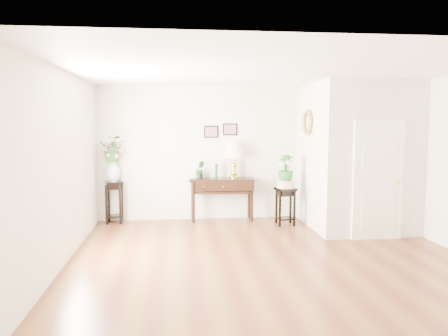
{
  "coord_description": "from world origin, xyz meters",
  "views": [
    {
      "loc": [
        -1.4,
        -6.4,
        2.05
      ],
      "look_at": [
        -0.54,
        1.3,
        1.24
      ],
      "focal_mm": 35.0,
      "sensor_mm": 36.0,
      "label": 1
    }
  ],
  "objects": [
    {
      "name": "art_print_right",
      "position": [
        -0.25,
        2.73,
        1.9
      ],
      "size": [
        0.3,
        0.02,
        0.25
      ],
      "primitive_type": "cube",
      "color": "black",
      "rests_on": "wall_back"
    },
    {
      "name": "ceiling",
      "position": [
        0.0,
        0.0,
        2.8
      ],
      "size": [
        6.0,
        5.5,
        0.02
      ],
      "primitive_type": "cube",
      "color": "white",
      "rests_on": "ground"
    },
    {
      "name": "wall_left",
      "position": [
        -3.0,
        0.0,
        1.4
      ],
      "size": [
        0.02,
        5.5,
        2.8
      ],
      "primitive_type": "cube",
      "color": "beige",
      "rests_on": "ground"
    },
    {
      "name": "partition",
      "position": [
        2.1,
        1.77,
        1.4
      ],
      "size": [
        1.8,
        1.95,
        2.8
      ],
      "primitive_type": "cube",
      "color": "beige",
      "rests_on": "floor"
    },
    {
      "name": "plant_stand_a",
      "position": [
        -2.65,
        2.57,
        0.43
      ],
      "size": [
        0.41,
        0.41,
        0.85
      ],
      "primitive_type": "cube",
      "rotation": [
        0.0,
        0.0,
        0.28
      ],
      "color": "black",
      "rests_on": "floor"
    },
    {
      "name": "narcissus",
      "position": [
        0.78,
        2.01,
        1.14
      ],
      "size": [
        0.38,
        0.38,
        0.54
      ],
      "primitive_type": "imported",
      "rotation": [
        0.0,
        0.0,
        -0.3
      ],
      "color": "#1F5B1A",
      "rests_on": "ceramic_bowl"
    },
    {
      "name": "console_table",
      "position": [
        -0.44,
        2.57,
        0.44
      ],
      "size": [
        1.37,
        0.57,
        0.89
      ],
      "primitive_type": "cube",
      "rotation": [
        0.0,
        0.0,
        -0.1
      ],
      "color": "black",
      "rests_on": "floor"
    },
    {
      "name": "door",
      "position": [
        2.1,
        0.78,
        1.05
      ],
      "size": [
        0.9,
        0.05,
        2.1
      ],
      "primitive_type": "cube",
      "color": "white",
      "rests_on": "floor"
    },
    {
      "name": "ceramic_bowl",
      "position": [
        0.78,
        2.01,
        0.83
      ],
      "size": [
        0.35,
        0.35,
        0.15
      ],
      "primitive_type": "cylinder",
      "rotation": [
        0.0,
        0.0,
        -0.05
      ],
      "color": "beige",
      "rests_on": "plant_stand_b"
    },
    {
      "name": "lily_arrangement",
      "position": [
        -2.65,
        2.57,
        1.52
      ],
      "size": [
        0.56,
        0.51,
        0.54
      ],
      "primitive_type": "imported",
      "rotation": [
        0.0,
        0.0,
        -0.2
      ],
      "color": "#1F5B1A",
      "rests_on": "porcelain_vase"
    },
    {
      "name": "wall_front",
      "position": [
        0.0,
        -2.75,
        1.4
      ],
      "size": [
        6.0,
        0.02,
        2.8
      ],
      "primitive_type": "cube",
      "color": "beige",
      "rests_on": "ground"
    },
    {
      "name": "plant_stand_b",
      "position": [
        0.78,
        2.01,
        0.37
      ],
      "size": [
        0.43,
        0.43,
        0.75
      ],
      "primitive_type": "cube",
      "rotation": [
        0.0,
        0.0,
        0.26
      ],
      "color": "black",
      "rests_on": "floor"
    },
    {
      "name": "green_vase",
      "position": [
        -0.56,
        2.57,
        1.06
      ],
      "size": [
        0.08,
        0.08,
        0.31
      ],
      "primitive_type": "cylinder",
      "rotation": [
        0.0,
        0.0,
        0.4
      ],
      "color": "#0A3B1F",
      "rests_on": "console_table"
    },
    {
      "name": "art_print_left",
      "position": [
        -0.65,
        2.73,
        1.85
      ],
      "size": [
        0.3,
        0.02,
        0.25
      ],
      "primitive_type": "cube",
      "color": "black",
      "rests_on": "wall_back"
    },
    {
      "name": "potted_plant",
      "position": [
        -0.9,
        2.57,
        1.07
      ],
      "size": [
        0.21,
        0.17,
        0.35
      ],
      "primitive_type": "imported",
      "rotation": [
        0.0,
        0.0,
        0.1
      ],
      "color": "#1F5B1A",
      "rests_on": "console_table"
    },
    {
      "name": "wall_ornament",
      "position": [
        1.16,
        1.9,
        2.05
      ],
      "size": [
        0.07,
        0.51,
        0.51
      ],
      "primitive_type": "torus",
      "rotation": [
        0.0,
        1.57,
        0.0
      ],
      "color": "#A9743A",
      "rests_on": "partition"
    },
    {
      "name": "wall_back",
      "position": [
        0.0,
        2.75,
        1.4
      ],
      "size": [
        6.0,
        0.02,
        2.8
      ],
      "primitive_type": "cube",
      "color": "beige",
      "rests_on": "ground"
    },
    {
      "name": "porcelain_vase",
      "position": [
        -2.65,
        2.57,
        1.08
      ],
      "size": [
        0.27,
        0.27,
        0.45
      ],
      "primitive_type": null,
      "rotation": [
        0.0,
        0.0,
        -0.03
      ],
      "color": "silver",
      "rests_on": "plant_stand_a"
    },
    {
      "name": "table_lamp",
      "position": [
        -0.19,
        2.57,
        1.24
      ],
      "size": [
        0.46,
        0.46,
        0.74
      ],
      "primitive_type": "cube",
      "rotation": [
        0.0,
        0.0,
        0.09
      ],
      "color": "gold",
      "rests_on": "console_table"
    },
    {
      "name": "floor",
      "position": [
        0.0,
        0.0,
        0.0
      ],
      "size": [
        6.0,
        5.5,
        0.02
      ],
      "primitive_type": "cube",
      "color": "brown",
      "rests_on": "ground"
    }
  ]
}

